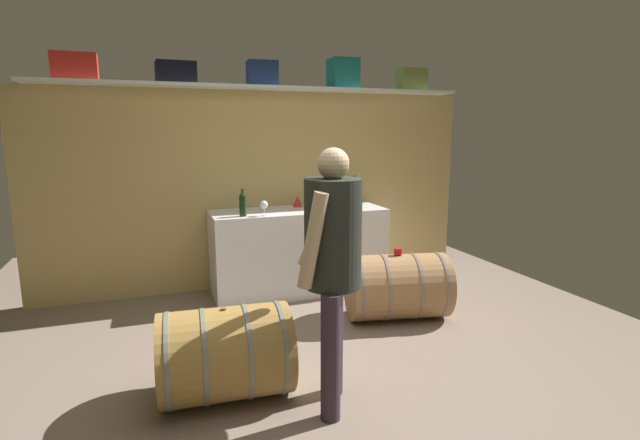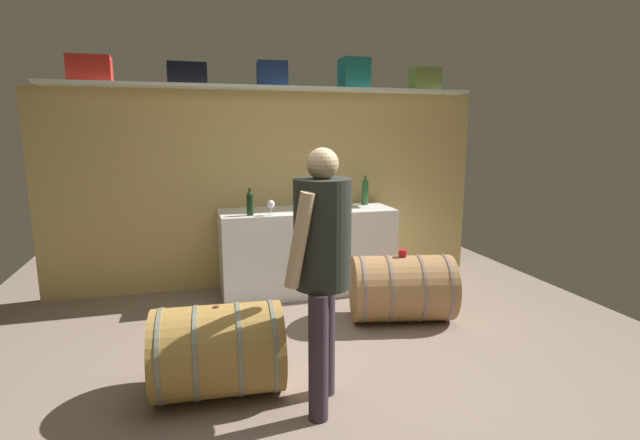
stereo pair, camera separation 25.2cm
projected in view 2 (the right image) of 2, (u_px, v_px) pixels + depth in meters
The scene contains 17 objects.
ground_plane at pixel (315, 351), 3.79m from camera, with size 6.02×8.04×0.02m, color #7D6B5E.
back_wall_panel at pixel (273, 190), 5.30m from camera, with size 4.82×0.10×2.14m, color tan.
high_shelf_board at pixel (273, 88), 4.96m from camera, with size 4.44×0.40×0.03m, color white.
toolcase_red at pixel (90, 69), 4.47m from camera, with size 0.38×0.21×0.24m, color red.
toolcase_black at pixel (187, 74), 4.71m from camera, with size 0.37×0.27×0.21m, color black.
toolcase_navy at pixel (272, 74), 4.93m from camera, with size 0.31×0.25×0.25m, color navy.
toolcase_teal at pixel (354, 74), 5.17m from camera, with size 0.29×0.29×0.32m, color #1A7775.
toolcase_olive at pixel (424, 79), 5.40m from camera, with size 0.31×0.22×0.25m, color olive.
work_cabinet at pixel (307, 250), 5.13m from camera, with size 1.84×0.66×0.90m, color white.
wine_bottle_green at pixel (365, 191), 5.34m from camera, with size 0.07×0.07×0.33m.
wine_bottle_dark at pixel (250, 203), 4.67m from camera, with size 0.07×0.07×0.27m.
wine_glass at pixel (271, 205), 4.68m from camera, with size 0.08×0.08×0.15m.
red_funnel at pixel (307, 201), 5.24m from camera, with size 0.11×0.11×0.12m, color red.
wine_barrel_near at pixel (402, 288), 4.33m from camera, with size 1.01×0.77×0.62m.
wine_barrel_far at pixel (218, 350), 3.11m from camera, with size 0.87×0.65×0.61m.
tasting_cup at pixel (403, 253), 4.27m from camera, with size 0.07×0.07×0.06m, color red.
winemaker_pouring at pixel (321, 253), 2.84m from camera, with size 0.45×0.53×1.63m.
Camera 2 is at (-0.93, -2.80, 1.72)m, focal length 26.62 mm.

